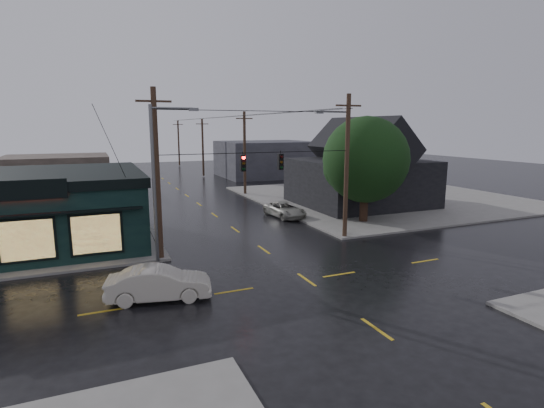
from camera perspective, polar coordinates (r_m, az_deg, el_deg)
name	(u,v)px	position (r m, az deg, el deg)	size (l,w,h in m)	color
ground_plane	(307,280)	(22.71, 4.66, -10.11)	(160.00, 160.00, 0.00)	black
sidewalk_ne	(381,197)	(49.66, 14.43, 0.93)	(28.00, 28.00, 0.15)	slate
pizza_shop	(12,210)	(32.58, -31.57, -0.68)	(16.30, 12.34, 4.90)	black
ne_building	(361,162)	(43.79, 11.85, 5.61)	(12.60, 11.60, 8.75)	black
corner_tree	(366,160)	(35.61, 12.48, 5.82)	(7.05, 7.05, 8.66)	black
utility_pole_nw	(161,260)	(26.74, -14.65, -7.24)	(2.00, 0.32, 10.15)	#322516
utility_pole_ne	(344,238)	(31.22, 9.71, -4.50)	(2.00, 0.32, 10.15)	#322516
utility_pole_far_a	(245,195)	(50.25, -3.63, 1.26)	(2.00, 0.32, 9.65)	#322516
utility_pole_far_b	(204,177)	(69.26, -9.18, 3.66)	(2.00, 0.32, 9.15)	#322516
utility_pole_far_c	(180,166)	(88.70, -12.33, 5.00)	(2.00, 0.32, 9.15)	#322516
span_signal_assembly	(262,162)	(27.32, -1.36, 5.68)	(13.00, 0.48, 1.23)	black
streetlight_nw	(158,264)	(26.04, -15.08, -7.74)	(5.40, 0.30, 9.15)	#5E6062
streetlight_ne	(345,235)	(32.05, 9.79, -4.12)	(5.40, 0.30, 9.15)	#5E6062
bg_building_west	(57,173)	(59.21, -26.91, 3.69)	(12.00, 10.00, 4.40)	#2F2722
bg_building_east	(265,159)	(69.08, -0.92, 6.10)	(14.00, 12.00, 5.60)	#2D2C32
sedan_cream	(159,283)	(20.63, -14.94, -10.28)	(1.65, 4.74, 1.56)	#BAB4A4
suv_silver	(285,210)	(37.70, 1.73, -0.76)	(2.19, 4.74, 1.32)	gray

